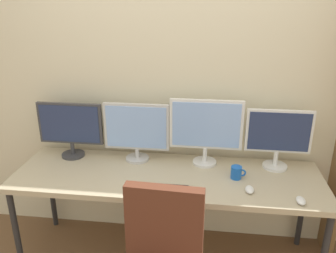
{
  "coord_description": "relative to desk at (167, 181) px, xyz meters",
  "views": [
    {
      "loc": [
        0.28,
        -1.6,
        1.96
      ],
      "look_at": [
        0.0,
        0.65,
        1.09
      ],
      "focal_mm": 37.34,
      "sensor_mm": 36.0,
      "label": 1
    }
  ],
  "objects": [
    {
      "name": "desk",
      "position": [
        0.0,
        0.0,
        0.0
      ],
      "size": [
        2.21,
        0.68,
        0.74
      ],
      "color": "tan",
      "rests_on": "ground_plane"
    },
    {
      "name": "wall_back",
      "position": [
        0.0,
        0.42,
        0.61
      ],
      "size": [
        4.61,
        0.1,
        2.6
      ],
      "color": "beige",
      "rests_on": "ground_plane"
    },
    {
      "name": "mouse_left_side",
      "position": [
        0.87,
        -0.26,
        0.07
      ],
      "size": [
        0.06,
        0.1,
        0.03
      ],
      "primitive_type": "ellipsoid",
      "color": "silver",
      "rests_on": "desk"
    },
    {
      "name": "monitor_center_right",
      "position": [
        0.26,
        0.21,
        0.34
      ],
      "size": [
        0.54,
        0.18,
        0.5
      ],
      "color": "silver",
      "rests_on": "desk"
    },
    {
      "name": "keyboard_main",
      "position": [
        0.0,
        -0.23,
        0.06
      ],
      "size": [
        0.33,
        0.13,
        0.02
      ],
      "primitive_type": "cube",
      "color": "black",
      "rests_on": "desk"
    },
    {
      "name": "coffee_mug",
      "position": [
        0.49,
        0.01,
        0.1
      ],
      "size": [
        0.11,
        0.08,
        0.09
      ],
      "color": "blue",
      "rests_on": "desk"
    },
    {
      "name": "monitor_center_left",
      "position": [
        -0.26,
        0.21,
        0.3
      ],
      "size": [
        0.5,
        0.18,
        0.45
      ],
      "color": "silver",
      "rests_on": "desk"
    },
    {
      "name": "monitor_far_left",
      "position": [
        -0.78,
        0.21,
        0.3
      ],
      "size": [
        0.51,
        0.18,
        0.44
      ],
      "color": "#38383D",
      "rests_on": "desk"
    },
    {
      "name": "monitor_far_right",
      "position": [
        0.78,
        0.21,
        0.31
      ],
      "size": [
        0.47,
        0.18,
        0.45
      ],
      "color": "silver",
      "rests_on": "desk"
    },
    {
      "name": "mouse_right_side",
      "position": [
        0.57,
        -0.16,
        0.07
      ],
      "size": [
        0.06,
        0.1,
        0.03
      ],
      "primitive_type": "ellipsoid",
      "color": "silver",
      "rests_on": "desk"
    }
  ]
}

